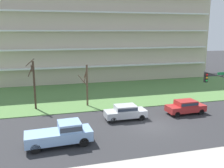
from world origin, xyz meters
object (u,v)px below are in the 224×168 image
tree_far_left (34,84)px  sedan_silver_near_left (125,112)px  pickup_blue_center_right (62,133)px  tree_left (87,85)px  sedan_red_center_left (186,106)px

tree_far_left → sedan_silver_near_left: (9.37, -6.22, -2.29)m
sedan_silver_near_left → pickup_blue_center_right: pickup_blue_center_right is taller
tree_left → pickup_blue_center_right: tree_left is taller
tree_far_left → sedan_silver_near_left: 11.48m
tree_left → sedan_red_center_left: size_ratio=1.17×
sedan_red_center_left → tree_left: bearing=-31.2°
tree_left → pickup_blue_center_right: (-3.84, -10.32, -1.73)m
tree_far_left → pickup_blue_center_right: bearing=-77.4°
tree_left → tree_far_left: bearing=176.4°
sedan_silver_near_left → sedan_red_center_left: bearing=-179.9°
tree_far_left → sedan_red_center_left: 17.83m
sedan_red_center_left → sedan_silver_near_left: bearing=-1.8°
tree_left → sedan_silver_near_left: 6.89m
sedan_red_center_left → pickup_blue_center_right: (-14.16, -4.49, 0.14)m
sedan_silver_near_left → pickup_blue_center_right: (-6.98, -4.49, 0.14)m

